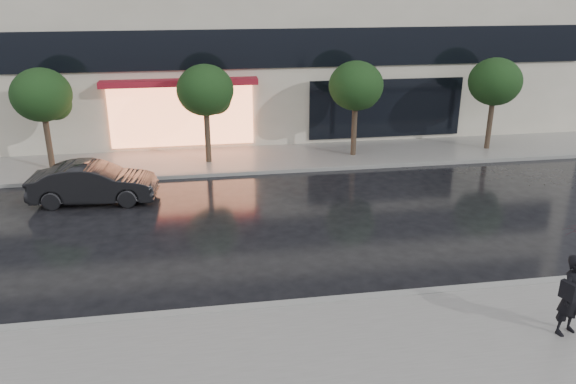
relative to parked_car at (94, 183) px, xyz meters
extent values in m
plane|color=black|center=(6.87, -6.46, -0.67)|extent=(120.00, 120.00, 0.00)
cube|color=slate|center=(6.87, -9.71, -0.61)|extent=(60.00, 4.50, 0.12)
cube|color=slate|center=(6.87, 3.79, -0.61)|extent=(60.00, 3.50, 0.12)
cube|color=gray|center=(6.87, -7.46, -0.60)|extent=(60.00, 0.25, 0.14)
cube|color=gray|center=(6.87, 2.04, -0.60)|extent=(60.00, 0.25, 0.14)
cube|color=black|center=(6.87, 5.48, 3.63)|extent=(28.00, 0.12, 1.60)
cube|color=#FF8C59|center=(2.87, 5.46, 0.93)|extent=(6.00, 0.10, 2.60)
cube|color=maroon|center=(2.87, 5.13, 2.38)|extent=(6.40, 0.70, 0.25)
cube|color=black|center=(11.87, 5.48, 0.93)|extent=(7.00, 0.10, 2.60)
cylinder|color=#33261C|center=(-2.13, 3.54, 0.43)|extent=(0.22, 0.22, 2.20)
ellipsoid|color=black|center=(-2.13, 3.54, 2.33)|extent=(2.20, 2.20, 1.98)
sphere|color=black|center=(-1.73, 3.74, 1.93)|extent=(1.20, 1.20, 1.20)
cylinder|color=#33261C|center=(3.87, 3.54, 0.43)|extent=(0.22, 0.22, 2.20)
ellipsoid|color=black|center=(3.87, 3.54, 2.33)|extent=(2.20, 2.20, 1.98)
sphere|color=black|center=(4.27, 3.74, 1.93)|extent=(1.20, 1.20, 1.20)
cylinder|color=#33261C|center=(9.87, 3.54, 0.43)|extent=(0.22, 0.22, 2.20)
ellipsoid|color=black|center=(9.87, 3.54, 2.33)|extent=(2.20, 2.20, 1.98)
sphere|color=black|center=(10.27, 3.74, 1.93)|extent=(1.20, 1.20, 1.20)
cylinder|color=#33261C|center=(15.87, 3.54, 0.43)|extent=(0.22, 0.22, 2.20)
ellipsoid|color=black|center=(15.87, 3.54, 2.33)|extent=(2.20, 2.20, 1.98)
sphere|color=black|center=(16.27, 3.74, 1.93)|extent=(1.20, 1.20, 1.20)
imported|color=black|center=(0.00, 0.00, 0.00)|extent=(4.16, 1.69, 1.34)
imported|color=black|center=(10.80, -9.49, 0.32)|extent=(0.74, 0.60, 1.75)
cube|color=black|center=(10.58, -9.62, 0.53)|extent=(0.22, 0.35, 0.37)
camera|label=1|loc=(3.55, -18.28, 6.27)|focal=35.00mm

